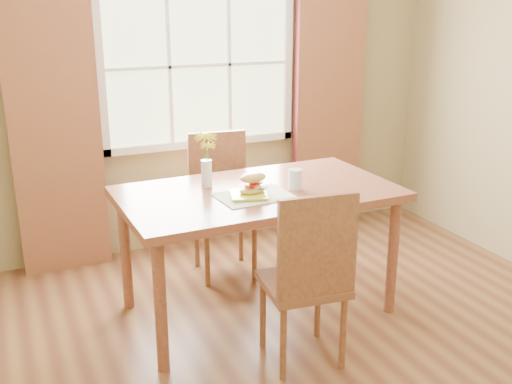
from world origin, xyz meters
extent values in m
cube|color=brown|center=(0.00, 0.00, -0.01)|extent=(4.20, 3.80, 0.02)
cube|color=#9C8C5D|center=(0.00, 1.91, 1.35)|extent=(4.20, 0.02, 2.70)
cube|color=beige|center=(0.00, 1.88, 1.50)|extent=(1.50, 0.02, 1.20)
cube|color=white|center=(0.00, 1.85, 0.87)|extent=(1.62, 0.04, 0.06)
cube|color=white|center=(-0.78, 1.85, 1.50)|extent=(0.06, 0.04, 1.32)
cube|color=white|center=(0.78, 1.85, 1.50)|extent=(0.06, 0.04, 1.32)
cube|color=white|center=(0.00, 1.85, 1.50)|extent=(1.50, 0.03, 0.02)
cube|color=maroon|center=(-1.15, 1.78, 1.10)|extent=(0.65, 0.08, 2.20)
cube|color=maroon|center=(1.15, 1.78, 1.10)|extent=(0.65, 0.08, 2.20)
cube|color=brown|center=(-0.06, 0.57, 0.82)|extent=(1.77, 1.02, 0.05)
cylinder|color=brown|center=(-0.84, 0.15, 0.40)|extent=(0.07, 0.07, 0.80)
cylinder|color=brown|center=(0.73, 0.19, 0.40)|extent=(0.07, 0.07, 0.80)
cylinder|color=brown|center=(-0.86, 0.96, 0.40)|extent=(0.07, 0.07, 0.80)
cylinder|color=brown|center=(0.71, 1.00, 0.40)|extent=(0.07, 0.07, 0.80)
cube|color=brown|center=(-0.06, -0.05, 0.47)|extent=(0.49, 0.49, 0.04)
cube|color=brown|center=(-0.09, -0.24, 0.78)|extent=(0.44, 0.08, 0.57)
cylinder|color=brown|center=(-0.26, -0.20, 0.23)|extent=(0.04, 0.04, 0.45)
cylinder|color=brown|center=(0.09, -0.24, 0.23)|extent=(0.04, 0.04, 0.45)
cylinder|color=brown|center=(-0.22, 0.15, 0.23)|extent=(0.04, 0.04, 0.45)
cylinder|color=brown|center=(0.13, 0.11, 0.23)|extent=(0.04, 0.04, 0.45)
cube|color=brown|center=(-0.06, 1.19, 0.47)|extent=(0.49, 0.49, 0.04)
cube|color=brown|center=(-0.04, 1.39, 0.78)|extent=(0.44, 0.08, 0.57)
cylinder|color=brown|center=(-0.26, 1.03, 0.23)|extent=(0.04, 0.04, 0.45)
cylinder|color=brown|center=(0.09, 1.00, 0.23)|extent=(0.04, 0.04, 0.45)
cylinder|color=brown|center=(-0.22, 1.39, 0.23)|extent=(0.04, 0.04, 0.45)
cylinder|color=brown|center=(0.13, 1.35, 0.23)|extent=(0.04, 0.04, 0.45)
cube|color=#BBBEA1|center=(-0.14, 0.46, 0.85)|extent=(0.47, 0.36, 0.01)
cube|color=#C9D334|center=(-0.18, 0.46, 0.86)|extent=(0.27, 0.27, 0.01)
ellipsoid|color=#E1BB4C|center=(-0.15, 0.47, 0.89)|extent=(0.19, 0.14, 0.05)
ellipsoid|color=#4C8C2D|center=(-0.10, 0.45, 0.91)|extent=(0.10, 0.06, 0.01)
cylinder|color=red|center=(-0.16, 0.47, 0.93)|extent=(0.09, 0.09, 0.01)
cylinder|color=red|center=(-0.12, 0.48, 0.94)|extent=(0.09, 0.09, 0.01)
ellipsoid|color=#E1BB4C|center=(-0.15, 0.47, 0.97)|extent=(0.19, 0.14, 0.06)
cylinder|color=silver|center=(0.15, 0.48, 0.92)|extent=(0.09, 0.09, 0.13)
cylinder|color=silver|center=(0.15, 0.48, 0.91)|extent=(0.08, 0.08, 0.11)
cylinder|color=silver|center=(-0.34, 0.77, 0.94)|extent=(0.07, 0.07, 0.18)
cylinder|color=silver|center=(-0.34, 0.77, 0.89)|extent=(0.06, 0.06, 0.09)
cylinder|color=#3D7028|center=(-0.34, 0.77, 1.02)|extent=(0.01, 0.01, 0.33)
cylinder|color=#3D7028|center=(-0.33, 0.76, 0.99)|extent=(0.01, 0.01, 0.27)
camera|label=1|loc=(-1.54, -2.74, 2.02)|focal=42.00mm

